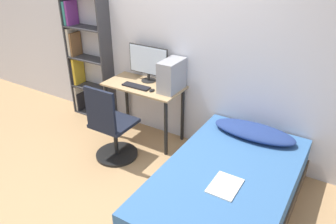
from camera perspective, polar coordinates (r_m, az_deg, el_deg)
The scene contains 12 objects.
ground_plane at distance 3.66m, azimuth -10.10°, elevation -12.86°, with size 14.00×14.00×0.00m, color tan.
wall_back at distance 4.02m, azimuth 0.97°, elevation 11.79°, with size 8.00×0.05×2.50m.
desk at distance 4.15m, azimuth -4.19°, elevation 2.96°, with size 1.00×0.51×0.76m.
bookshelf at distance 4.85m, azimuth -14.44°, elevation 9.25°, with size 0.67×0.24×1.76m.
office_chair at distance 3.89m, azimuth -9.80°, elevation -3.31°, with size 0.51×0.51×0.96m.
bed at distance 3.24m, azimuth 10.00°, elevation -13.59°, with size 1.16×1.96×0.48m.
pillow at distance 3.63m, azimuth 14.74°, elevation -3.31°, with size 0.88×0.36×0.11m.
magazine at distance 2.92m, azimuth 9.89°, elevation -12.54°, with size 0.24×0.32×0.01m.
monitor at distance 4.13m, azimuth -3.46°, elevation 8.68°, with size 0.56×0.19×0.46m.
keyboard at distance 4.04m, azimuth -5.56°, elevation 4.48°, with size 0.37×0.11×0.02m.
pc_tower at distance 3.87m, azimuth 0.67°, elevation 6.37°, with size 0.20×0.37×0.37m.
mouse at distance 3.92m, azimuth -2.81°, elevation 3.79°, with size 0.06×0.09×0.02m.
Camera 1 is at (1.95, -2.00, 2.36)m, focal length 35.00 mm.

